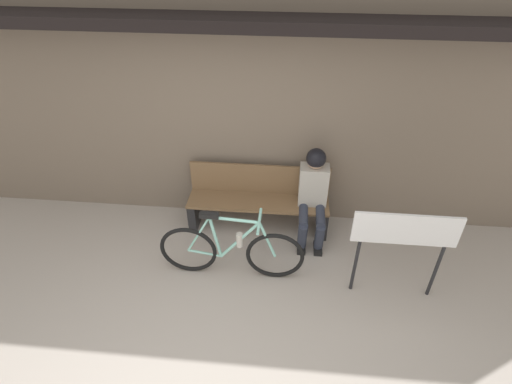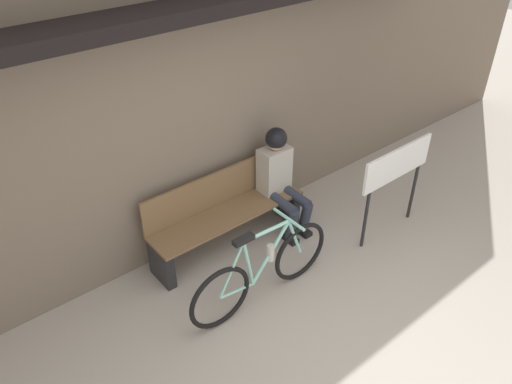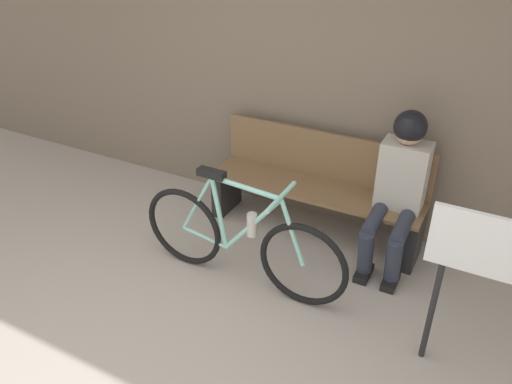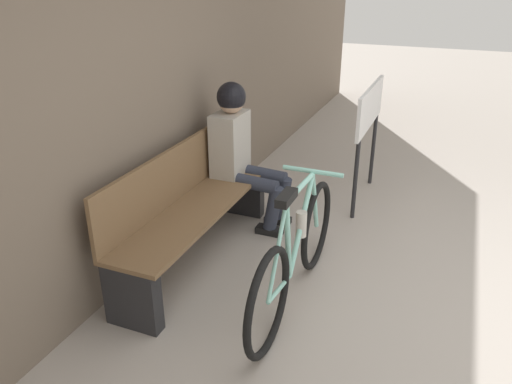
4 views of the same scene
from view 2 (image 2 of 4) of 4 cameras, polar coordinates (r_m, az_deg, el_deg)
name	(u,v)px [view 2 (image 2 of 4)]	position (r m, az deg, el deg)	size (l,w,h in m)	color
ground_plane	(341,384)	(4.34, 9.68, -20.87)	(24.00, 24.00, 0.00)	#ADA399
storefront_wall	(171,101)	(4.66, -9.66, 10.24)	(12.00, 0.56, 3.20)	#756656
park_bench_near	(225,214)	(5.23, -3.55, -2.48)	(1.74, 0.42, 0.84)	brown
bicycle	(262,271)	(4.63, 0.74, -8.97)	(1.59, 0.40, 0.86)	black
person_seated	(280,173)	(5.34, 2.75, 2.13)	(0.34, 0.61, 1.19)	#2D3342
signboard	(397,170)	(5.36, 15.78, 2.48)	(1.02, 0.04, 1.07)	#232326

